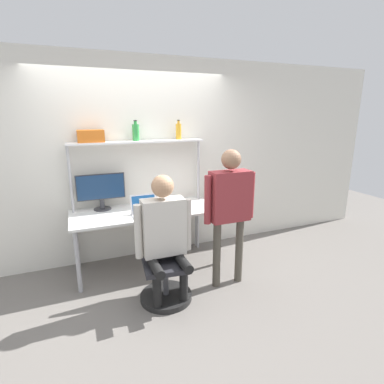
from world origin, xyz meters
name	(u,v)px	position (x,y,z in m)	size (l,w,h in m)	color
ground_plane	(155,280)	(0.00, 0.00, 0.00)	(12.00, 12.00, 0.00)	slate
wall_back	(136,161)	(0.00, 0.82, 1.35)	(8.00, 0.06, 2.70)	silver
desk	(145,216)	(0.00, 0.40, 0.70)	(1.83, 0.77, 0.77)	silver
shelf_unit	(139,160)	(0.00, 0.66, 1.38)	(1.73, 0.23, 1.63)	white
monitor	(101,189)	(-0.50, 0.65, 1.04)	(0.60, 0.22, 0.46)	#333338
laptop	(145,209)	(-0.04, 0.25, 0.84)	(0.33, 0.24, 0.24)	#BCBCC1
cell_phone	(169,212)	(0.25, 0.21, 0.78)	(0.07, 0.15, 0.01)	silver
office_chair	(165,275)	(0.02, -0.37, 0.27)	(0.56, 0.56, 0.89)	black
person_seated	(165,230)	(0.01, -0.41, 0.81)	(0.61, 0.47, 1.38)	black
person_standing	(230,201)	(0.78, -0.38, 1.02)	(0.62, 0.22, 1.60)	#4C473D
bottle_green	(136,132)	(-0.02, 0.66, 1.74)	(0.09, 0.09, 0.26)	#2D8C3F
bottle_amber	(179,131)	(0.56, 0.66, 1.74)	(0.07, 0.07, 0.26)	gold
storage_box	(91,136)	(-0.57, 0.66, 1.70)	(0.31, 0.19, 0.15)	#D1661E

